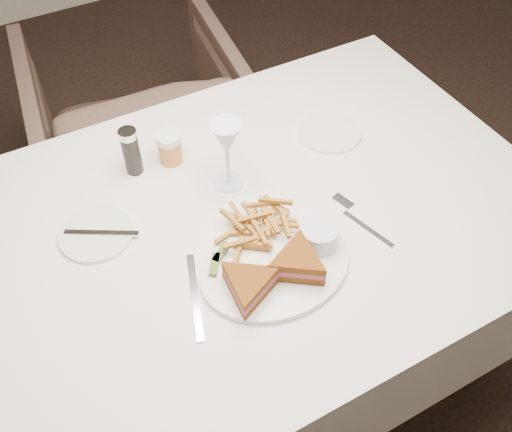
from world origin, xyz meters
name	(u,v)px	position (x,y,z in m)	size (l,w,h in m)	color
ground	(261,365)	(0.00, 0.00, 0.00)	(5.00, 5.00, 0.00)	black
table	(247,307)	(-0.04, 0.01, 0.38)	(1.38, 0.92, 0.75)	white
chair_far	(140,122)	(-0.01, 0.89, 0.37)	(0.71, 0.66, 0.73)	#4B372E
table_setting	(251,224)	(-0.06, -0.05, 0.79)	(0.78, 0.60, 0.18)	white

